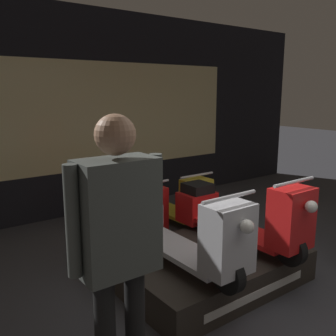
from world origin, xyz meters
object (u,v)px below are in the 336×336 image
scooter_display_right (240,215)px  person_left_browsing (118,236)px  scooter_backrow_0 (125,208)px  scooter_display_left (179,232)px  scooter_backrow_1 (169,199)px

scooter_display_right → person_left_browsing: 2.09m
scooter_backrow_0 → person_left_browsing: person_left_browsing is taller
scooter_display_right → person_left_browsing: (-1.89, -0.76, 0.46)m
scooter_display_left → scooter_backrow_0: (0.45, 1.80, -0.32)m
scooter_display_left → scooter_display_right: bearing=0.0°
scooter_backrow_0 → scooter_display_right: bearing=-78.0°
scooter_backrow_0 → scooter_backrow_1: size_ratio=1.00×
scooter_backrow_1 → person_left_browsing: bearing=-131.6°
scooter_backrow_1 → scooter_backrow_0: bearing=180.0°
scooter_display_right → scooter_backrow_1: size_ratio=1.00×
scooter_display_left → person_left_browsing: (-1.06, -0.76, 0.46)m
scooter_display_right → person_left_browsing: size_ratio=0.97×
scooter_backrow_0 → scooter_backrow_1: same height
scooter_display_right → scooter_backrow_0: scooter_display_right is taller
scooter_display_left → scooter_backrow_0: scooter_display_left is taller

